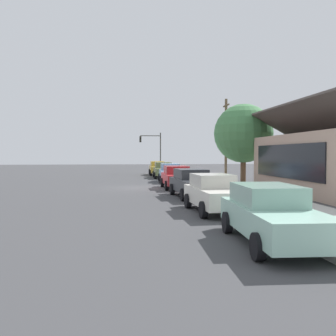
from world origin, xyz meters
TOP-DOWN VIEW (x-y plane):
  - ground_plane at (0.00, 0.00)m, footprint 120.00×120.00m
  - sidewalk_curb at (0.00, 5.60)m, footprint 60.00×4.20m
  - car_mustard at (-16.00, 2.73)m, footprint 4.66×2.02m
  - car_olive at (-10.89, 2.87)m, footprint 4.91×2.15m
  - car_skyblue at (-5.29, 2.89)m, footprint 4.59×2.21m
  - car_cherry at (0.80, 2.61)m, footprint 4.37×2.07m
  - car_charcoal at (6.23, 2.71)m, footprint 4.99×2.23m
  - car_ivory at (11.65, 2.65)m, footprint 4.49×2.11m
  - car_seafoam at (17.25, 2.86)m, footprint 4.97×2.18m
  - shade_tree at (-2.54, 8.59)m, footprint 4.81×4.81m
  - traffic_light_main at (-21.12, 2.54)m, footprint 0.37×2.79m
  - utility_pole_wooden at (-6.38, 8.20)m, footprint 1.80×0.24m
  - fire_hydrant_red at (-7.27, 4.20)m, footprint 0.22×0.22m

SIDE VIEW (x-z plane):
  - ground_plane at x=0.00m, z-range 0.00..0.00m
  - sidewalk_curb at x=0.00m, z-range 0.00..0.16m
  - fire_hydrant_red at x=-7.27m, z-range 0.14..0.85m
  - car_ivory at x=11.65m, z-range 0.02..1.61m
  - car_mustard at x=-16.00m, z-range 0.02..1.61m
  - car_cherry at x=0.80m, z-range 0.02..1.61m
  - car_skyblue at x=-5.29m, z-range 0.02..1.61m
  - car_seafoam at x=17.25m, z-range 0.02..1.61m
  - car_charcoal at x=6.23m, z-range 0.02..1.61m
  - car_olive at x=-10.89m, z-range 0.02..1.61m
  - traffic_light_main at x=-21.12m, z-range 0.89..6.09m
  - utility_pole_wooden at x=-6.38m, z-range 0.18..7.68m
  - shade_tree at x=-2.54m, z-range 0.85..7.40m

